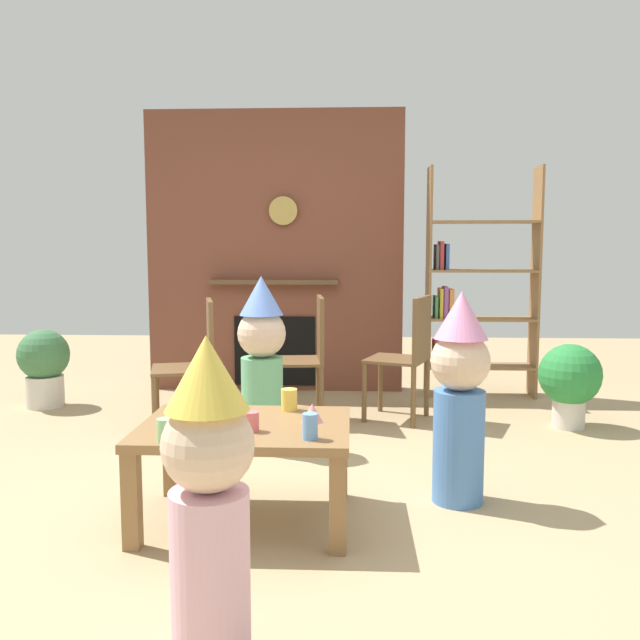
# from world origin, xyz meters

# --- Properties ---
(ground_plane) EXTENTS (12.00, 12.00, 0.00)m
(ground_plane) POSITION_xyz_m (0.00, 0.00, 0.00)
(ground_plane) COLOR tan
(brick_fireplace_feature) EXTENTS (2.20, 0.28, 2.40)m
(brick_fireplace_feature) POSITION_xyz_m (-0.34, 2.60, 1.19)
(brick_fireplace_feature) COLOR brown
(brick_fireplace_feature) RESTS_ON ground_plane
(bookshelf) EXTENTS (0.90, 0.28, 1.90)m
(bookshelf) POSITION_xyz_m (1.33, 2.40, 0.88)
(bookshelf) COLOR olive
(bookshelf) RESTS_ON ground_plane
(coffee_table) EXTENTS (0.94, 0.70, 0.46)m
(coffee_table) POSITION_xyz_m (-0.16, -0.27, 0.38)
(coffee_table) COLOR olive
(coffee_table) RESTS_ON ground_plane
(paper_cup_near_left) EXTENTS (0.06, 0.06, 0.11)m
(paper_cup_near_left) POSITION_xyz_m (0.15, -0.50, 0.51)
(paper_cup_near_left) COLOR #669EE0
(paper_cup_near_left) RESTS_ON coffee_table
(paper_cup_near_right) EXTENTS (0.06, 0.06, 0.09)m
(paper_cup_near_right) POSITION_xyz_m (-0.11, -0.39, 0.50)
(paper_cup_near_right) COLOR #E5666B
(paper_cup_near_right) RESTS_ON coffee_table
(paper_cup_center) EXTENTS (0.07, 0.07, 0.10)m
(paper_cup_center) POSITION_xyz_m (-0.44, -0.56, 0.50)
(paper_cup_center) COLOR #8CD18C
(paper_cup_center) RESTS_ON coffee_table
(paper_cup_far_left) EXTENTS (0.08, 0.08, 0.11)m
(paper_cup_far_left) POSITION_xyz_m (0.02, -0.01, 0.51)
(paper_cup_far_left) COLOR #F2CC4C
(paper_cup_far_left) RESTS_ON coffee_table
(paper_plate_front) EXTENTS (0.17, 0.17, 0.01)m
(paper_plate_front) POSITION_xyz_m (-0.41, -0.20, 0.46)
(paper_plate_front) COLOR white
(paper_plate_front) RESTS_ON coffee_table
(paper_plate_rear) EXTENTS (0.17, 0.17, 0.01)m
(paper_plate_rear) POSITION_xyz_m (-0.39, -0.43, 0.46)
(paper_plate_rear) COLOR white
(paper_plate_rear) RESTS_ON coffee_table
(birthday_cake_slice) EXTENTS (0.10, 0.10, 0.09)m
(birthday_cake_slice) POSITION_xyz_m (0.14, -0.22, 0.50)
(birthday_cake_slice) COLOR pink
(birthday_cake_slice) RESTS_ON coffee_table
(table_fork) EXTENTS (0.10, 0.13, 0.01)m
(table_fork) POSITION_xyz_m (-0.22, -0.47, 0.46)
(table_fork) COLOR silver
(table_fork) RESTS_ON coffee_table
(child_with_cone_hat) EXTENTS (0.28, 0.28, 1.00)m
(child_with_cone_hat) POSITION_xyz_m (-0.10, -1.31, 0.53)
(child_with_cone_hat) COLOR #EAB2C6
(child_with_cone_hat) RESTS_ON ground_plane
(child_in_pink) EXTENTS (0.29, 0.29, 1.04)m
(child_in_pink) POSITION_xyz_m (0.85, 0.01, 0.55)
(child_in_pink) COLOR #4C7FC6
(child_in_pink) RESTS_ON ground_plane
(child_by_the_chairs) EXTENTS (0.30, 0.30, 1.07)m
(child_by_the_chairs) POSITION_xyz_m (-0.23, 0.83, 0.57)
(child_by_the_chairs) COLOR #66B27F
(child_by_the_chairs) RESTS_ON ground_plane
(dining_chair_left) EXTENTS (0.49, 0.49, 0.90)m
(dining_chair_left) POSITION_xyz_m (-0.71, 1.16, 0.51)
(dining_chair_left) COLOR brown
(dining_chair_left) RESTS_ON ground_plane
(dining_chair_middle) EXTENTS (0.44, 0.44, 0.90)m
(dining_chair_middle) POSITION_xyz_m (0.01, 1.49, 0.51)
(dining_chair_middle) COLOR brown
(dining_chair_middle) RESTS_ON ground_plane
(dining_chair_right) EXTENTS (0.52, 0.52, 0.90)m
(dining_chair_right) POSITION_xyz_m (0.73, 1.55, 0.51)
(dining_chair_right) COLOR brown
(dining_chair_right) RESTS_ON ground_plane
(potted_plant_tall) EXTENTS (0.43, 0.43, 0.58)m
(potted_plant_tall) POSITION_xyz_m (1.83, 1.41, 0.34)
(potted_plant_tall) COLOR beige
(potted_plant_tall) RESTS_ON ground_plane
(potted_plant_short) EXTENTS (0.40, 0.40, 0.61)m
(potted_plant_short) POSITION_xyz_m (-2.08, 1.83, 0.34)
(potted_plant_short) COLOR beige
(potted_plant_short) RESTS_ON ground_plane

